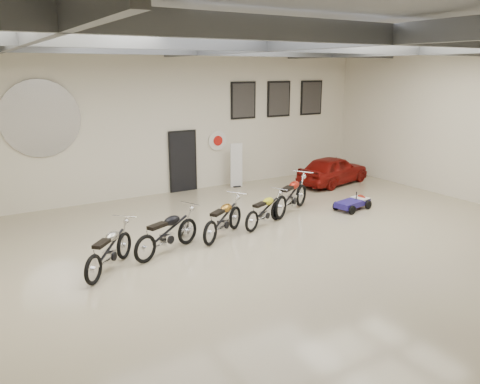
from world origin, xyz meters
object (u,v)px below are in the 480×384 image
motorcycle_yellow (265,210)px  go_kart (355,200)px  motorcycle_gold (223,218)px  motorcycle_red (291,194)px  motorcycle_silver (109,248)px  vintage_car (333,170)px  banner_stand (236,164)px  motorcycle_black (167,232)px

motorcycle_yellow → go_kart: 3.33m
motorcycle_gold → go_kart: (4.73, 0.09, -0.24)m
motorcycle_red → motorcycle_yellow: bearing=175.2°
motorcycle_silver → vintage_car: size_ratio=0.61×
motorcycle_gold → motorcycle_red: bearing=-17.2°
banner_stand → motorcycle_gold: bearing=-117.8°
banner_stand → motorcycle_red: 3.61m
banner_stand → motorcycle_red: banner_stand is taller
vintage_car → motorcycle_yellow: bearing=106.3°
motorcycle_black → motorcycle_red: 4.59m
motorcycle_red → vintage_car: bearing=1.3°
motorcycle_red → motorcycle_silver: bearing=164.0°
motorcycle_red → go_kart: (1.94, -0.72, -0.29)m
banner_stand → motorcycle_silver: banner_stand is taller
motorcycle_black → go_kart: (6.40, 0.37, -0.26)m
go_kart → vintage_car: (1.61, 2.81, 0.27)m
motorcycle_yellow → vintage_car: bearing=5.9°
motorcycle_silver → motorcycle_gold: (3.11, 0.59, 0.00)m
motorcycle_yellow → motorcycle_gold: bearing=164.0°
go_kart → banner_stand: bearing=101.4°
motorcycle_red → motorcycle_gold: bearing=166.7°
motorcycle_black → go_kart: 6.41m
go_kart → motorcycle_silver: bearing=174.4°
motorcycle_yellow → banner_stand: bearing=46.5°
vintage_car → motorcycle_red: bearing=108.0°
motorcycle_black → motorcycle_red: (4.46, 1.09, 0.04)m
motorcycle_red → go_kart: motorcycle_red is taller
motorcycle_black → vintage_car: (8.01, 3.19, 0.02)m
motorcycle_gold → motorcycle_yellow: 1.42m
motorcycle_silver → motorcycle_yellow: bearing=-36.8°
motorcycle_silver → motorcycle_yellow: 4.59m
motorcycle_gold → vintage_car: vintage_car is taller
vintage_car → motorcycle_silver: bearing=97.6°
banner_stand → motorcycle_black: 6.62m
motorcycle_red → go_kart: size_ratio=1.45×
vintage_car → motorcycle_black: bearing=99.1°
motorcycle_silver → vintage_car: 10.08m
motorcycle_yellow → motorcycle_red: bearing=1.5°
motorcycle_gold → vintage_car: (6.34, 2.90, 0.04)m
motorcycle_black → motorcycle_silver: bearing=167.7°
banner_stand → motorcycle_red: bearing=-86.6°
motorcycle_gold → motorcycle_red: (2.80, 0.80, 0.06)m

